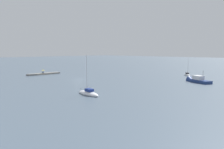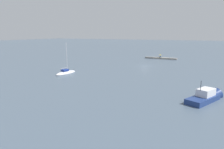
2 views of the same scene
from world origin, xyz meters
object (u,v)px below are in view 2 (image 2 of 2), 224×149
object	(u,v)px
umbrella_open_yellow	(160,55)
sailboat_white_far	(66,73)
person_seated_blue_left	(160,57)
motorboat_navy_mid	(207,97)

from	to	relation	value
umbrella_open_yellow	sailboat_white_far	world-z (taller)	sailboat_white_far
person_seated_blue_left	motorboat_navy_mid	distance (m)	53.18
person_seated_blue_left	motorboat_navy_mid	world-z (taller)	motorboat_navy_mid
person_seated_blue_left	motorboat_navy_mid	xyz separation A→B (m)	(-19.53, 49.47, -0.38)
sailboat_white_far	motorboat_navy_mid	distance (m)	34.10
sailboat_white_far	motorboat_navy_mid	world-z (taller)	sailboat_white_far
person_seated_blue_left	sailboat_white_far	distance (m)	44.65
umbrella_open_yellow	sailboat_white_far	distance (m)	44.70
umbrella_open_yellow	motorboat_navy_mid	size ratio (longest dim) A/B	0.16
umbrella_open_yellow	person_seated_blue_left	bearing A→B (deg)	79.45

